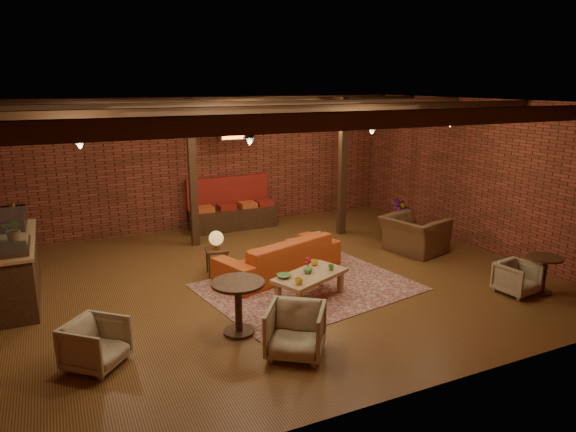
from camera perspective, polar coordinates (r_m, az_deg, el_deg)
name	(u,v)px	position (r m, az deg, el deg)	size (l,w,h in m)	color
floor	(265,280)	(9.52, -2.58, -7.12)	(10.00, 10.00, 0.00)	#442911
ceiling	(263,102)	(8.84, -2.82, 12.50)	(10.00, 8.00, 0.02)	black
wall_back	(202,163)	(12.78, -9.55, 5.79)	(10.00, 0.02, 3.20)	#602C1B
wall_front	(405,268)	(5.69, 12.84, -5.60)	(10.00, 0.02, 3.20)	#602C1B
wall_right	(478,174)	(11.84, 20.38, 4.37)	(0.02, 8.00, 3.20)	#602C1B
ceiling_beams	(263,110)	(8.85, -2.81, 11.73)	(9.80, 6.40, 0.22)	black
ceiling_pipe	(232,118)	(10.36, -6.20, 10.82)	(0.12, 0.12, 9.60)	black
post_left	(193,174)	(11.29, -10.57, 4.58)	(0.16, 0.16, 3.20)	black
post_right	(343,168)	(12.04, 6.09, 5.37)	(0.16, 0.16, 3.20)	black
service_counter	(11,253)	(9.62, -28.41, -3.67)	(0.80, 2.50, 1.60)	black
plant_counter	(15,225)	(9.69, -28.07, -0.90)	(0.35, 0.39, 0.30)	#337F33
banquette	(232,208)	(12.74, -6.20, 0.84)	(2.10, 0.70, 1.00)	maroon
service_sign	(237,135)	(12.01, -5.74, 8.97)	(0.86, 0.06, 0.30)	#FF5919
ceiling_spotlights	(263,123)	(8.86, -2.80, 10.31)	(6.40, 4.40, 0.28)	black
rug	(308,287)	(9.19, 2.24, -7.89)	(3.50, 2.68, 0.01)	maroon
sofa	(279,256)	(9.68, -1.01, -4.44)	(2.47, 0.97, 0.72)	#B34618
coffee_table	(309,277)	(8.58, 2.37, -6.77)	(1.45, 1.11, 0.70)	#9C7D48
side_table_lamp	(216,242)	(9.65, -7.97, -2.84)	(0.46, 0.46, 0.86)	black
round_table_left	(238,299)	(7.45, -5.54, -9.12)	(0.76, 0.76, 0.79)	black
armchair_a	(95,342)	(7.13, -20.63, -12.95)	(0.66, 0.62, 0.68)	beige
armchair_b	(296,328)	(6.94, 0.85, -12.37)	(0.73, 0.69, 0.76)	beige
armchair_right	(415,229)	(11.20, 13.89, -1.37)	(1.19, 0.77, 1.04)	brown
side_table_book	(402,222)	(11.92, 12.59, -0.62)	(0.46, 0.46, 0.52)	black
round_table_right	(544,269)	(9.84, 26.60, -5.28)	(0.56, 0.56, 0.65)	black
armchair_far	(517,277)	(9.66, 24.10, -6.17)	(0.59, 0.56, 0.61)	beige
plant_tall	(402,179)	(11.73, 12.57, 3.99)	(1.60, 1.60, 2.85)	#4C7F4C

